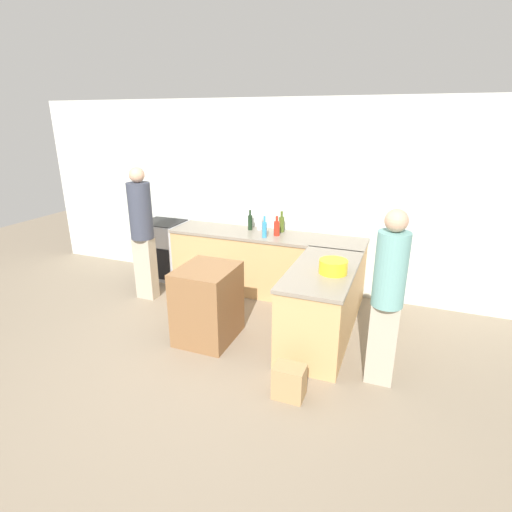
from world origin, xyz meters
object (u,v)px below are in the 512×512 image
Objects in this scene: wine_bottle_dark at (250,222)px; paper_bag at (289,382)px; hot_sauce_bottle at (277,228)px; mixing_bowl at (333,267)px; olive_oil_bottle at (282,224)px; dish_soap_bottle at (264,229)px; person_at_peninsula at (388,292)px; person_by_range at (142,229)px; vinegar_bottle_clear at (260,222)px; range_oven at (165,249)px; island_table at (208,304)px.

wine_bottle_dark is 0.92× the size of paper_bag.
mixing_bowl is at bearing -48.31° from hot_sauce_bottle.
paper_bag is (0.83, -2.31, -0.85)m from olive_oil_bottle.
dish_soap_bottle is 1.06× the size of hot_sauce_bottle.
dish_soap_bottle is 0.17× the size of person_at_peninsula.
olive_oil_bottle is 0.16× the size of person_by_range.
vinegar_bottle_clear is at bearing -179.04° from olive_oil_bottle.
range_oven is 3.04× the size of dish_soap_bottle.
mixing_bowl is at bearing -44.85° from vinegar_bottle_clear.
person_at_peninsula reaches higher than island_table.
mixing_bowl is 1.08× the size of hot_sauce_bottle.
mixing_bowl is 0.94× the size of paper_bag.
range_oven is at bearing 178.73° from hot_sauce_bottle.
wine_bottle_dark is at bearing 36.72° from person_by_range.
person_by_range reaches higher than wine_bottle_dark.
dish_soap_bottle is (-0.13, -0.35, -0.00)m from olive_oil_bottle.
person_by_range is (-1.22, -0.91, 0.01)m from wine_bottle_dark.
vinegar_bottle_clear is (-0.33, 0.20, 0.00)m from hot_sauce_bottle.
person_by_range is at bearing 166.11° from person_at_peninsula.
mixing_bowl is at bearing 13.03° from island_table.
hot_sauce_bottle is at bearing 49.45° from dish_soap_bottle.
vinegar_bottle_clear is (-0.33, -0.01, -0.01)m from olive_oil_bottle.
range_oven is 3.21× the size of vinegar_bottle_clear.
range_oven is 3.48m from paper_bag.
hot_sauce_bottle reaches higher than mixing_bowl.
olive_oil_bottle is 0.20m from hot_sauce_bottle.
person_at_peninsula is (0.58, -0.44, -0.01)m from mixing_bowl.
paper_bag is at bearing -28.19° from person_by_range.
wine_bottle_dark reaches higher than island_table.
olive_oil_bottle reaches higher than island_table.
dish_soap_bottle is 1.01× the size of wine_bottle_dark.
person_by_range is (-1.68, -0.96, 0.00)m from olive_oil_bottle.
mixing_bowl is 0.73m from person_at_peninsula.
wine_bottle_dark is 0.17× the size of person_at_peninsula.
person_by_range is (-1.34, -0.96, 0.01)m from vinegar_bottle_clear.
range_oven is at bearing 155.21° from person_at_peninsula.
paper_bag is at bearing -63.16° from vinegar_bottle_clear.
range_oven is 1.67m from vinegar_bottle_clear.
island_table is 1.47m from mixing_bowl.
person_by_range is at bearing 151.81° from paper_bag.
range_oven is 1.86m from dish_soap_bottle.
olive_oil_bottle is at bearing 78.12° from island_table.
island_table is at bearing -26.88° from person_by_range.
hot_sauce_bottle is 0.87× the size of paper_bag.
person_at_peninsula reaches higher than mixing_bowl.
person_at_peninsula is at bearing -24.79° from range_oven.
person_by_range is (-1.67, -0.76, 0.01)m from hot_sauce_bottle.
mixing_bowl reaches higher than island_table.
island_table is (1.55, -1.48, -0.01)m from range_oven.
person_by_range is 2.97m from paper_bag.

